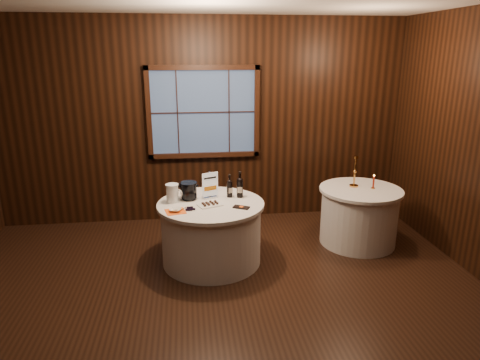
{
  "coord_description": "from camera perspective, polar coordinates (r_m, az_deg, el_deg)",
  "views": [
    {
      "loc": [
        -0.26,
        -3.81,
        2.5
      ],
      "look_at": [
        0.34,
        0.9,
        1.07
      ],
      "focal_mm": 32.0,
      "sensor_mm": 36.0,
      "label": 1
    }
  ],
  "objects": [
    {
      "name": "ice_bucket",
      "position": [
        5.22,
        -6.87,
        -1.39
      ],
      "size": [
        0.21,
        0.21,
        0.22
      ],
      "color": "black",
      "rests_on": "main_table"
    },
    {
      "name": "main_table",
      "position": [
        5.26,
        -3.84,
        -6.96
      ],
      "size": [
        1.28,
        1.28,
        0.77
      ],
      "color": "silver",
      "rests_on": "ground"
    },
    {
      "name": "cracker_bowl",
      "position": [
        4.88,
        -8.62,
        -3.96
      ],
      "size": [
        0.15,
        0.15,
        0.03
      ],
      "primitive_type": "imported",
      "rotation": [
        0.0,
        0.0,
        -0.14
      ],
      "color": "white",
      "rests_on": "orange_napkin"
    },
    {
      "name": "brass_candlestick",
      "position": [
        5.87,
        15.03,
        0.56
      ],
      "size": [
        0.12,
        0.12,
        0.42
      ],
      "color": "#CA8C3F",
      "rests_on": "side_table"
    },
    {
      "name": "back_wall",
      "position": [
        6.37,
        -4.88,
        8.06
      ],
      "size": [
        6.0,
        0.1,
        3.0
      ],
      "color": "black",
      "rests_on": "ground"
    },
    {
      "name": "chocolate_plate",
      "position": [
        5.03,
        -4.02,
        -3.24
      ],
      "size": [
        0.32,
        0.27,
        0.04
      ],
      "rotation": [
        0.0,
        0.0,
        0.37
      ],
      "color": "white",
      "rests_on": "main_table"
    },
    {
      "name": "grape_bunch",
      "position": [
        4.9,
        -6.68,
        -3.8
      ],
      "size": [
        0.18,
        0.07,
        0.04
      ],
      "rotation": [
        0.0,
        0.0,
        -0.05
      ],
      "color": "black",
      "rests_on": "main_table"
    },
    {
      "name": "red_candle",
      "position": [
        5.87,
        17.37,
        -0.4
      ],
      "size": [
        0.05,
        0.05,
        0.19
      ],
      "color": "#CA8C3F",
      "rests_on": "side_table"
    },
    {
      "name": "port_bottle_right",
      "position": [
        5.26,
        -0.02,
        -0.83
      ],
      "size": [
        0.08,
        0.08,
        0.33
      ],
      "rotation": [
        0.0,
        0.0,
        -0.14
      ],
      "color": "black",
      "rests_on": "main_table"
    },
    {
      "name": "port_bottle_left",
      "position": [
        5.27,
        -1.4,
        -0.98
      ],
      "size": [
        0.07,
        0.08,
        0.29
      ],
      "rotation": [
        0.0,
        0.0,
        0.3
      ],
      "color": "black",
      "rests_on": "main_table"
    },
    {
      "name": "sign_stand",
      "position": [
        5.25,
        -4.05,
        -1.22
      ],
      "size": [
        0.2,
        0.16,
        0.34
      ],
      "rotation": [
        0.0,
        0.0,
        0.38
      ],
      "color": "silver",
      "rests_on": "main_table"
    },
    {
      "name": "orange_napkin",
      "position": [
        4.89,
        -8.61,
        -4.16
      ],
      "size": [
        0.26,
        0.26,
        0.0
      ],
      "primitive_type": "cube",
      "rotation": [
        0.0,
        0.0,
        0.22
      ],
      "color": "#F95D15",
      "rests_on": "main_table"
    },
    {
      "name": "chocolate_box",
      "position": [
        4.94,
        0.17,
        -3.66
      ],
      "size": [
        0.21,
        0.17,
        0.02
      ],
      "primitive_type": "cube",
      "rotation": [
        0.0,
        0.0,
        -0.5
      ],
      "color": "black",
      "rests_on": "main_table"
    },
    {
      "name": "glass_pitcher",
      "position": [
        5.16,
        -8.99,
        -1.74
      ],
      "size": [
        0.21,
        0.16,
        0.22
      ],
      "rotation": [
        0.0,
        0.0,
        -0.36
      ],
      "color": "white",
      "rests_on": "main_table"
    },
    {
      "name": "ground",
      "position": [
        4.57,
        -2.93,
        -16.48
      ],
      "size": [
        6.0,
        6.0,
        0.0
      ],
      "primitive_type": "plane",
      "color": "black",
      "rests_on": "ground"
    },
    {
      "name": "side_table",
      "position": [
        5.97,
        15.55,
        -4.6
      ],
      "size": [
        1.08,
        1.08,
        0.77
      ],
      "color": "silver",
      "rests_on": "ground"
    }
  ]
}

